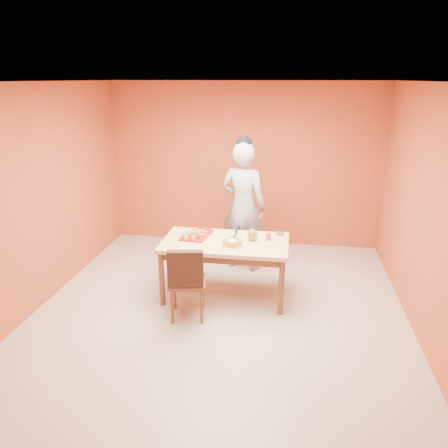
% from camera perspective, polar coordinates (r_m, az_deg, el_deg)
% --- Properties ---
extents(floor, '(5.00, 5.00, 0.00)m').
position_cam_1_polar(floor, '(5.47, -0.60, -11.46)').
color(floor, '#BEB3A2').
rests_on(floor, ground).
extents(ceiling, '(5.00, 5.00, 0.00)m').
position_cam_1_polar(ceiling, '(4.74, -0.71, 18.12)').
color(ceiling, white).
rests_on(ceiling, wall_back).
extents(wall_back, '(4.50, 0.00, 4.50)m').
position_cam_1_polar(wall_back, '(7.35, 2.61, 7.66)').
color(wall_back, '#AF4628').
rests_on(wall_back, floor).
extents(wall_left, '(0.00, 5.00, 5.00)m').
position_cam_1_polar(wall_left, '(5.74, -23.41, 3.04)').
color(wall_left, '#AF4628').
rests_on(wall_left, floor).
extents(wall_right, '(0.00, 5.00, 5.00)m').
position_cam_1_polar(wall_right, '(5.09, 25.22, 0.93)').
color(wall_right, '#AF4628').
rests_on(wall_right, floor).
extents(dining_table, '(1.60, 0.90, 0.76)m').
position_cam_1_polar(dining_table, '(5.60, 0.15, -3.14)').
color(dining_table, tan).
rests_on(dining_table, floor).
extents(dining_chair, '(0.50, 0.56, 0.93)m').
position_cam_1_polar(dining_chair, '(5.18, -4.88, -7.35)').
color(dining_chair, brown).
rests_on(dining_chair, floor).
extents(pastry_pile, '(0.29, 0.29, 0.10)m').
position_cam_1_polar(pastry_pile, '(5.66, -3.94, -1.19)').
color(pastry_pile, tan).
rests_on(pastry_pile, pastry_platter).
extents(person, '(0.80, 0.64, 1.90)m').
position_cam_1_polar(person, '(6.36, 2.54, 2.23)').
color(person, '#9B9B9E').
rests_on(person, floor).
extents(pastry_platter, '(0.36, 0.36, 0.02)m').
position_cam_1_polar(pastry_platter, '(5.68, -3.92, -1.73)').
color(pastry_platter, maroon).
rests_on(pastry_platter, dining_table).
extents(red_dinner_plate, '(0.29, 0.29, 0.02)m').
position_cam_1_polar(red_dinner_plate, '(5.88, -2.73, -1.01)').
color(red_dinner_plate, maroon).
rests_on(red_dinner_plate, dining_table).
extents(white_cake_plate, '(0.32, 0.32, 0.01)m').
position_cam_1_polar(white_cake_plate, '(5.41, 1.10, -2.82)').
color(white_cake_plate, white).
rests_on(white_cake_plate, dining_table).
extents(sponge_cake, '(0.31, 0.31, 0.06)m').
position_cam_1_polar(sponge_cake, '(5.39, 1.11, -2.48)').
color(sponge_cake, gold).
rests_on(sponge_cake, white_cake_plate).
extents(cake_server, '(0.05, 0.24, 0.01)m').
position_cam_1_polar(cake_server, '(5.55, 1.47, -1.49)').
color(cake_server, silver).
rests_on(cake_server, sponge_cake).
extents(egg_ornament, '(0.14, 0.12, 0.15)m').
position_cam_1_polar(egg_ornament, '(5.57, 3.71, -1.42)').
color(egg_ornament, olive).
rests_on(egg_ornament, dining_table).
extents(magenta_glass, '(0.07, 0.07, 0.09)m').
position_cam_1_polar(magenta_glass, '(5.62, 5.81, -1.63)').
color(magenta_glass, '#DE216A').
rests_on(magenta_glass, dining_table).
extents(checker_tin, '(0.11, 0.11, 0.03)m').
position_cam_1_polar(checker_tin, '(5.83, 7.30, -1.25)').
color(checker_tin, '#321F0D').
rests_on(checker_tin, dining_table).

